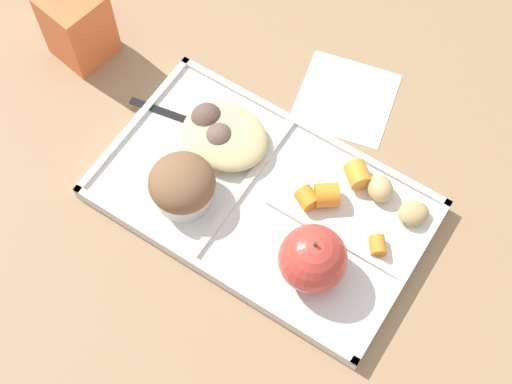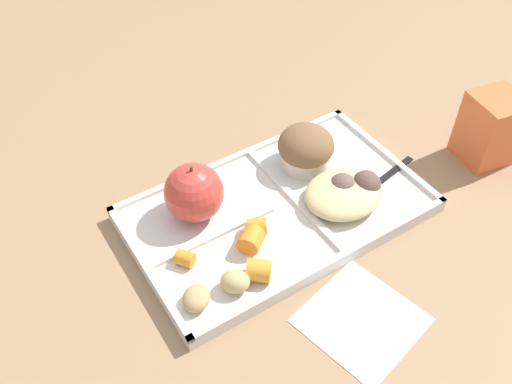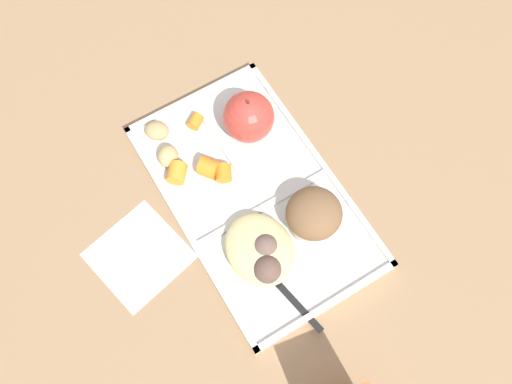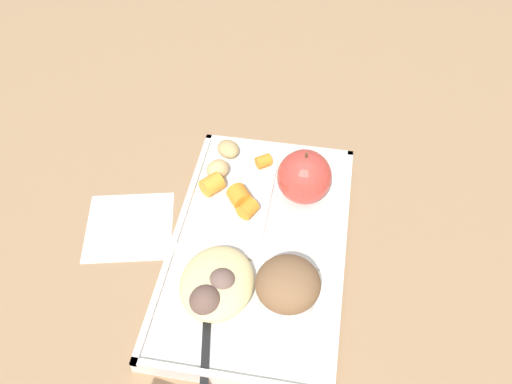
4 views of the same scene
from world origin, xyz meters
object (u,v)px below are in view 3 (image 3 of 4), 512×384
object	(u,v)px
lunch_tray	(254,196)
plastic_fork	(275,280)
green_apple	(249,117)
bran_muffin	(314,215)

from	to	relation	value
lunch_tray	plastic_fork	size ratio (longest dim) A/B	2.38
lunch_tray	green_apple	world-z (taller)	green_apple
lunch_tray	bran_muffin	size ratio (longest dim) A/B	4.92
bran_muffin	plastic_fork	bearing A→B (deg)	-63.40
lunch_tray	bran_muffin	bearing A→B (deg)	31.43
bran_muffin	plastic_fork	world-z (taller)	bran_muffin
lunch_tray	plastic_fork	bearing A→B (deg)	-18.61
bran_muffin	plastic_fork	size ratio (longest dim) A/B	0.48
lunch_tray	plastic_fork	xyz separation A→B (m)	(0.12, -0.04, 0.01)
green_apple	plastic_fork	world-z (taller)	green_apple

